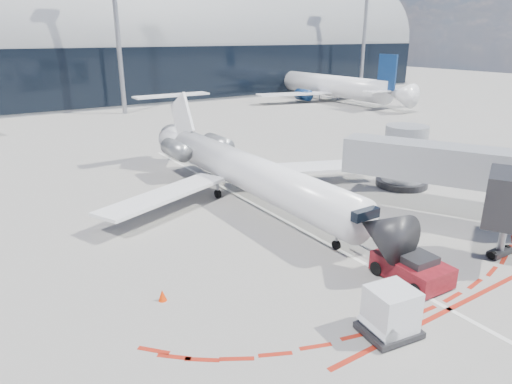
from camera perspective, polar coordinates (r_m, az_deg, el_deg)
ground at (r=29.12m, az=4.23°, el=-3.91°), size 260.00×260.00×0.00m
apron_centerline at (r=30.60m, az=1.96°, el=-2.69°), size 0.25×40.00×0.01m
apron_stop_bar at (r=22.20m, az=23.02°, el=-13.33°), size 14.00×0.25×0.01m
terminal_building at (r=87.76m, az=-23.35°, el=15.73°), size 150.00×24.15×24.00m
jet_bridge at (r=32.99m, az=21.33°, el=3.11°), size 10.03×15.20×4.90m
light_mast_centre at (r=72.44m, az=-16.99°, el=19.20°), size 0.70×0.70×25.00m
light_mast_east at (r=99.46m, az=13.43°, el=19.23°), size 0.70×0.70×25.00m
regional_jet at (r=32.56m, az=-1.63°, el=2.86°), size 21.93×27.04×6.77m
pushback_tug at (r=23.60m, az=18.91°, el=-9.01°), size 2.55×5.65×1.45m
uld_container at (r=19.29m, az=16.48°, el=-14.21°), size 2.40×2.12×2.03m
safety_cone_left at (r=21.39m, az=-11.63°, el=-12.53°), size 0.39×0.39×0.54m
safety_cone_right at (r=22.55m, az=19.48°, el=-11.57°), size 0.38×0.38×0.52m
bg_airliner_2 at (r=85.92m, az=8.78°, el=14.83°), size 32.99×34.93×10.67m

